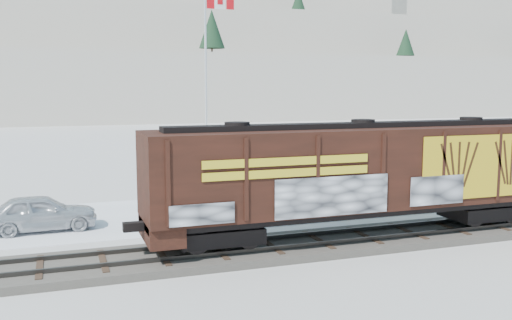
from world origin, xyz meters
name	(u,v)px	position (x,y,z in m)	size (l,w,h in m)	color
ground	(270,252)	(0.00, 0.00, 0.00)	(500.00, 500.00, 0.00)	white
rail_track	(270,248)	(0.00, 0.00, 0.15)	(50.00, 3.40, 0.43)	#59544C
parking_strip	(216,211)	(0.00, 7.50, 0.01)	(40.00, 8.00, 0.03)	white
hillside	(82,56)	(-0.05, 139.79, 14.37)	(360.00, 110.00, 93.00)	white
hopper_railcar	(362,172)	(3.82, -0.01, 2.84)	(16.86, 3.06, 4.32)	black
flagpole	(208,113)	(1.69, 15.40, 4.50)	(2.30, 0.90, 12.06)	silver
car_silver	(40,212)	(-8.08, 6.13, 0.81)	(1.85, 4.59, 1.57)	silver
car_white	(304,186)	(5.05, 8.22, 0.83)	(1.69, 4.85, 1.60)	silver
car_dark	(338,196)	(5.82, 5.70, 0.70)	(1.89, 4.64, 1.35)	black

